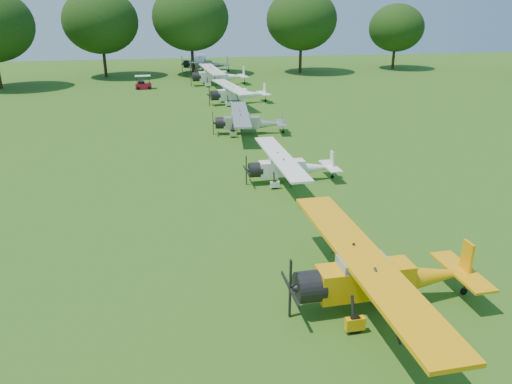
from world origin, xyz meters
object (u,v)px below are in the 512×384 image
Objects in this scene: aircraft_2 at (379,274)px; aircraft_6 at (217,75)px; aircraft_7 at (204,63)px; aircraft_5 at (237,92)px; golf_cart at (143,85)px; aircraft_4 at (247,121)px; aircraft_3 at (289,165)px.

aircraft_2 is 0.97× the size of aircraft_6.
aircraft_6 is at bearing -79.92° from aircraft_7.
aircraft_5 is 0.88× the size of aircraft_7.
aircraft_6 is (-0.82, 12.94, 0.15)m from aircraft_5.
aircraft_6 is 5.90× the size of golf_cart.
aircraft_7 is 5.94× the size of golf_cart.
golf_cart is at bearing 116.84° from aircraft_4.
golf_cart is at bearing 103.44° from aircraft_3.
aircraft_3 is 0.87× the size of aircraft_5.
aircraft_6 reaches higher than aircraft_3.
aircraft_7 is 17.32m from golf_cart.
aircraft_7 is (-1.42, 26.31, 0.16)m from aircraft_5.
aircraft_2 is 65.11m from aircraft_7.
aircraft_3 is 0.94× the size of aircraft_4.
aircraft_6 is at bearing 5.10° from golf_cart.
aircraft_7 is at bearing 89.34° from aircraft_3.
aircraft_5 is at bearing -90.76° from aircraft_6.
aircraft_7 reaches higher than golf_cart.
aircraft_2 reaches higher than aircraft_4.
aircraft_2 is 0.96× the size of aircraft_7.
aircraft_2 is at bearing -82.20° from golf_cart.
golf_cart is at bearing -175.72° from aircraft_6.
aircraft_6 reaches higher than aircraft_4.
aircraft_3 is 38.06m from aircraft_6.
aircraft_4 is 0.82× the size of aircraft_6.
aircraft_4 is at bearing -72.61° from golf_cart.
aircraft_6 is 0.99× the size of aircraft_7.
golf_cart is (-10.05, 36.61, -0.51)m from aircraft_3.
aircraft_7 is at bearing 96.54° from aircraft_4.
aircraft_5 is 5.25× the size of golf_cart.
aircraft_5 is (0.96, 13.01, 0.09)m from aircraft_4.
golf_cart is at bearing 122.44° from aircraft_5.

